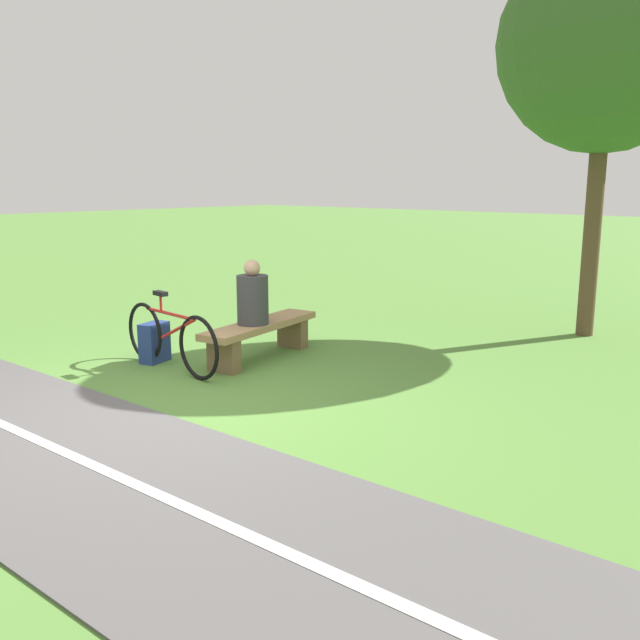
{
  "coord_description": "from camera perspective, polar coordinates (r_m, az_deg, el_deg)",
  "views": [
    {
      "loc": [
        3.72,
        5.06,
        2.1
      ],
      "look_at": [
        -1.25,
        0.65,
        0.74
      ],
      "focal_mm": 38.23,
      "sensor_mm": 36.0,
      "label": 1
    }
  ],
  "objects": [
    {
      "name": "ground_plane",
      "position": [
        6.62,
        -11.58,
        -7.21
      ],
      "size": [
        80.0,
        80.0,
        0.0
      ],
      "primitive_type": "plane",
      "color": "#548438"
    },
    {
      "name": "tree_far_right",
      "position": [
        10.12,
        22.91,
        20.53
      ],
      "size": [
        2.8,
        2.8,
        5.25
      ],
      "color": "brown",
      "rests_on": "ground_plane"
    },
    {
      "name": "backpack",
      "position": [
        8.28,
        -13.72,
        -1.86
      ],
      "size": [
        0.39,
        0.31,
        0.47
      ],
      "rotation": [
        0.0,
        0.0,
        3.4
      ],
      "color": "navy",
      "rests_on": "ground_plane"
    },
    {
      "name": "bench",
      "position": [
        8.19,
        -5.01,
        -1.09
      ],
      "size": [
        1.87,
        0.72,
        0.45
      ],
      "rotation": [
        0.0,
        0.0,
        0.17
      ],
      "color": "#A88456",
      "rests_on": "ground_plane"
    },
    {
      "name": "person_seated",
      "position": [
        7.99,
        -5.66,
        1.91
      ],
      "size": [
        0.43,
        0.43,
        0.76
      ],
      "rotation": [
        0.0,
        0.0,
        0.17
      ],
      "color": "#38383D",
      "rests_on": "bench"
    },
    {
      "name": "bicycle",
      "position": [
        7.84,
        -12.42,
        -1.46
      ],
      "size": [
        0.16,
        1.8,
        0.89
      ],
      "rotation": [
        0.0,
        0.0,
        1.51
      ],
      "color": "black",
      "rests_on": "ground_plane"
    }
  ]
}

